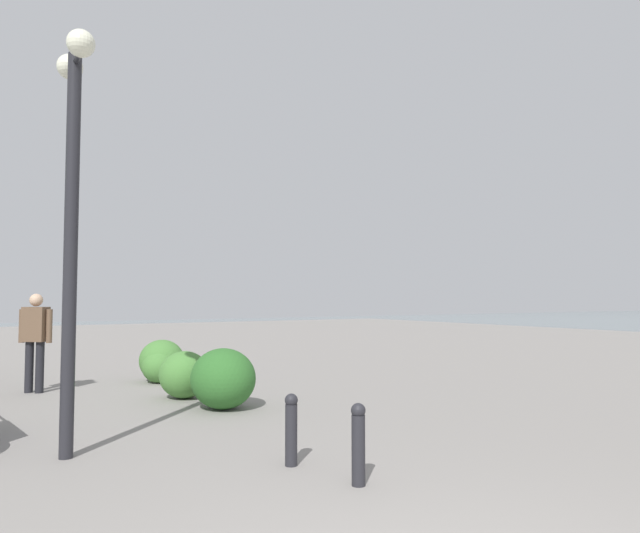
% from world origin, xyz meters
% --- Properties ---
extents(lamppost, '(0.98, 0.28, 4.34)m').
position_xyz_m(lamppost, '(4.59, 1.12, 2.86)').
color(lamppost, '#232328').
rests_on(lamppost, ground).
extents(pedestrian, '(0.44, 0.50, 1.71)m').
position_xyz_m(pedestrian, '(9.33, 0.97, 0.99)').
color(pedestrian, black).
rests_on(pedestrian, ground).
extents(bollard_near, '(0.13, 0.13, 0.71)m').
position_xyz_m(bollard_near, '(2.32, -0.92, 0.37)').
color(bollard_near, '#232328').
rests_on(bollard_near, ground).
extents(bollard_mid, '(0.13, 0.13, 0.70)m').
position_xyz_m(bollard_mid, '(3.16, -0.71, 0.37)').
color(bollard_mid, '#232328').
rests_on(bollard_mid, ground).
extents(shrub_low, '(0.75, 0.67, 0.64)m').
position_xyz_m(shrub_low, '(9.37, -1.22, 0.32)').
color(shrub_low, '#477F38').
rests_on(shrub_low, ground).
extents(shrub_round, '(1.05, 0.94, 0.89)m').
position_xyz_m(shrub_round, '(6.24, -1.25, 0.45)').
color(shrub_round, '#2D6628').
rests_on(shrub_round, ground).
extents(shrub_wide, '(0.90, 0.81, 0.76)m').
position_xyz_m(shrub_wide, '(7.44, -1.07, 0.38)').
color(shrub_wide, '#477F38').
rests_on(shrub_wide, ground).
extents(shrub_tall, '(0.96, 0.86, 0.81)m').
position_xyz_m(shrub_tall, '(9.56, -1.32, 0.41)').
color(shrub_tall, '#477F38').
rests_on(shrub_tall, ground).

